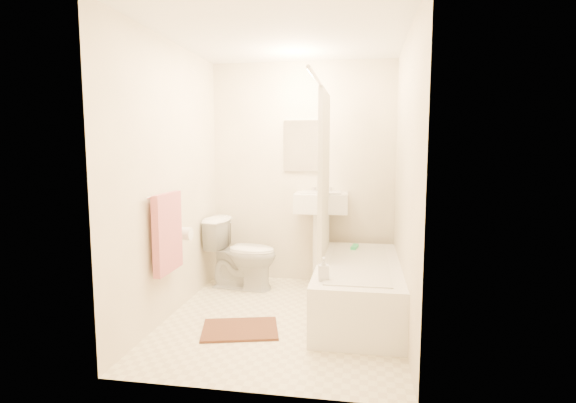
% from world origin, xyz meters
% --- Properties ---
extents(floor, '(2.40, 2.40, 0.00)m').
position_xyz_m(floor, '(0.00, 0.00, 0.00)').
color(floor, beige).
rests_on(floor, ground).
extents(ceiling, '(2.40, 2.40, 0.00)m').
position_xyz_m(ceiling, '(0.00, 0.00, 2.40)').
color(ceiling, white).
rests_on(ceiling, ground).
extents(wall_back, '(2.00, 0.02, 2.40)m').
position_xyz_m(wall_back, '(0.00, 1.20, 1.20)').
color(wall_back, beige).
rests_on(wall_back, ground).
extents(wall_left, '(0.02, 2.40, 2.40)m').
position_xyz_m(wall_left, '(-1.00, 0.00, 1.20)').
color(wall_left, beige).
rests_on(wall_left, ground).
extents(wall_right, '(0.02, 2.40, 2.40)m').
position_xyz_m(wall_right, '(1.00, 0.00, 1.20)').
color(wall_right, beige).
rests_on(wall_right, ground).
extents(mirror, '(0.40, 0.03, 0.55)m').
position_xyz_m(mirror, '(0.00, 1.18, 1.50)').
color(mirror, white).
rests_on(mirror, wall_back).
extents(curtain_rod, '(0.03, 1.70, 0.03)m').
position_xyz_m(curtain_rod, '(0.30, 0.10, 2.00)').
color(curtain_rod, silver).
rests_on(curtain_rod, wall_back).
extents(shower_curtain, '(0.04, 0.80, 1.55)m').
position_xyz_m(shower_curtain, '(0.30, 0.50, 1.22)').
color(shower_curtain, silver).
rests_on(shower_curtain, curtain_rod).
extents(towel_bar, '(0.02, 0.60, 0.02)m').
position_xyz_m(towel_bar, '(-0.96, -0.25, 1.10)').
color(towel_bar, silver).
rests_on(towel_bar, wall_left).
extents(towel, '(0.06, 0.45, 0.66)m').
position_xyz_m(towel, '(-0.93, -0.25, 0.78)').
color(towel, '#CC7266').
rests_on(towel, towel_bar).
extents(toilet_paper, '(0.11, 0.12, 0.12)m').
position_xyz_m(toilet_paper, '(-0.93, 0.12, 0.70)').
color(toilet_paper, white).
rests_on(toilet_paper, wall_left).
extents(toilet, '(0.79, 0.51, 0.73)m').
position_xyz_m(toilet, '(-0.58, 0.80, 0.37)').
color(toilet, white).
rests_on(toilet, floor).
extents(sink, '(0.57, 0.47, 1.09)m').
position_xyz_m(sink, '(0.23, 1.06, 0.55)').
color(sink, white).
rests_on(sink, floor).
extents(bathtub, '(0.72, 1.65, 0.46)m').
position_xyz_m(bathtub, '(0.64, 0.25, 0.23)').
color(bathtub, white).
rests_on(bathtub, floor).
extents(bath_mat, '(0.70, 0.59, 0.02)m').
position_xyz_m(bath_mat, '(-0.30, -0.31, 0.01)').
color(bath_mat, '#4E241C').
rests_on(bath_mat, floor).
extents(soap_bottle, '(0.09, 0.10, 0.18)m').
position_xyz_m(soap_bottle, '(0.37, -0.32, 0.55)').
color(soap_bottle, white).
rests_on(soap_bottle, bathtub).
extents(scrub_brush, '(0.08, 0.19, 0.04)m').
position_xyz_m(scrub_brush, '(0.59, 0.78, 0.48)').
color(scrub_brush, '#2FBD68').
rests_on(scrub_brush, bathtub).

